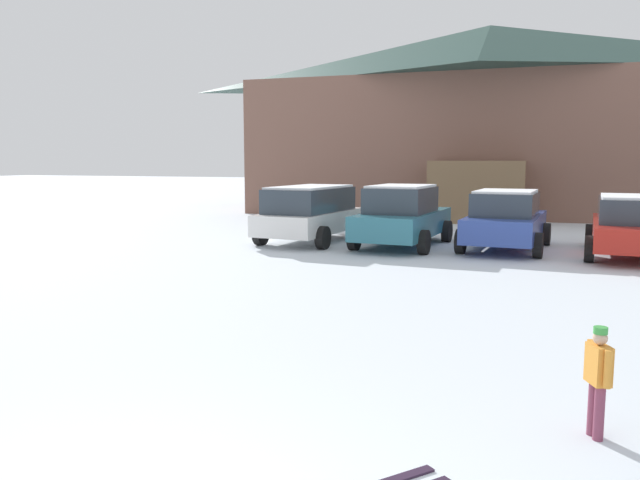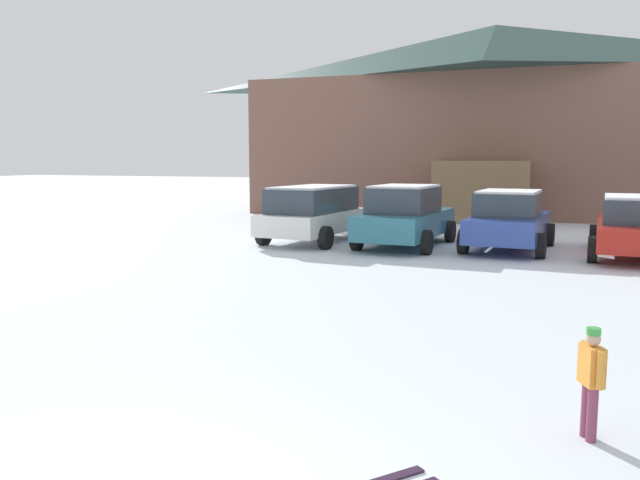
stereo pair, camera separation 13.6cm
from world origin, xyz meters
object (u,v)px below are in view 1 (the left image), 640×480
parked_red_sedan (631,225)px  skier_child_in_orange_jacket (598,376)px  parked_blue_hatchback (506,220)px  ski_lodge (487,119)px  parked_teal_hatchback (402,216)px  parked_white_suv (311,212)px

parked_red_sedan → skier_child_in_orange_jacket: 11.71m
parked_red_sedan → parked_blue_hatchback: bearing=176.0°
ski_lodge → parked_teal_hatchback: 13.35m
parked_white_suv → skier_child_in_orange_jacket: (6.98, -11.53, -0.34)m
ski_lodge → parked_blue_hatchback: size_ratio=5.00×
ski_lodge → parked_blue_hatchback: bearing=-82.5°
parked_red_sedan → skier_child_in_orange_jacket: size_ratio=4.87×
parked_teal_hatchback → parked_white_suv: bearing=179.9°
parked_white_suv → parked_blue_hatchback: bearing=2.9°
parked_blue_hatchback → parked_teal_hatchback: bearing=-174.1°
parked_blue_hatchback → parked_white_suv: bearing=-177.1°
parked_white_suv → parked_red_sedan: bearing=0.5°
parked_white_suv → parked_red_sedan: (8.56, 0.07, -0.11)m
parked_white_suv → parked_red_sedan: parked_white_suv is taller
ski_lodge → parked_white_suv: 13.85m
parked_teal_hatchback → parked_red_sedan: 5.81m
ski_lodge → parked_red_sedan: (4.68, -12.77, -3.51)m
parked_teal_hatchback → skier_child_in_orange_jacket: bearing=-69.9°
parked_blue_hatchback → parked_red_sedan: (3.03, -0.21, -0.03)m
skier_child_in_orange_jacket → ski_lodge: bearing=97.2°
ski_lodge → parked_teal_hatchback: bearing=-95.0°
parked_blue_hatchback → skier_child_in_orange_jacket: bearing=-83.0°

